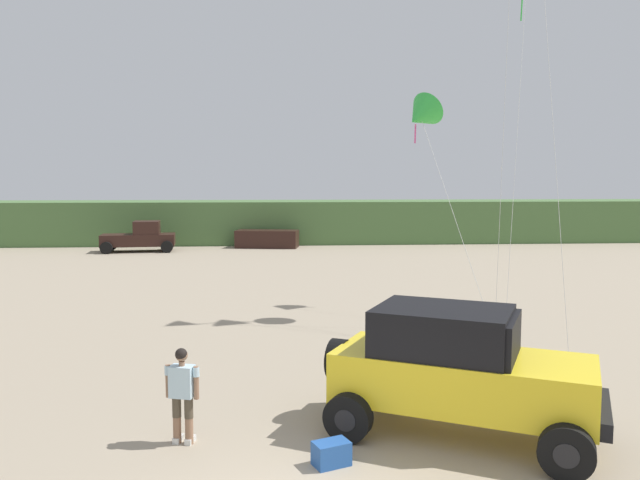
{
  "coord_description": "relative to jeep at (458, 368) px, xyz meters",
  "views": [
    {
      "loc": [
        -0.38,
        -7.71,
        4.45
      ],
      "look_at": [
        0.48,
        3.64,
        3.39
      ],
      "focal_mm": 34.65,
      "sensor_mm": 36.0,
      "label": 1
    }
  ],
  "objects": [
    {
      "name": "dune_ridge",
      "position": [
        -7.57,
        36.34,
        0.34
      ],
      "size": [
        90.0,
        6.34,
        3.08
      ],
      "primitive_type": "cube",
      "color": "#4C703D",
      "rests_on": "ground_plane"
    },
    {
      "name": "jeep",
      "position": [
        0.0,
        0.0,
        0.0
      ],
      "size": [
        5.0,
        4.08,
        2.26
      ],
      "color": "yellow",
      "rests_on": "ground_plane"
    },
    {
      "name": "person_watching",
      "position": [
        -4.79,
        -0.01,
        -0.26
      ],
      "size": [
        0.61,
        0.39,
        1.67
      ],
      "color": "#8C664C",
      "rests_on": "ground_plane"
    },
    {
      "name": "cooler_box",
      "position": [
        -2.34,
        -1.02,
        -1.01
      ],
      "size": [
        0.65,
        0.54,
        0.38
      ],
      "primitive_type": "cube",
      "rotation": [
        0.0,
        0.0,
        0.38
      ],
      "color": "#23519E",
      "rests_on": "ground_plane"
    },
    {
      "name": "distant_pickup",
      "position": [
        -11.83,
        30.16,
        -0.26
      ],
      "size": [
        4.78,
        2.83,
        1.98
      ],
      "color": "black",
      "rests_on": "ground_plane"
    },
    {
      "name": "distant_sedan",
      "position": [
        -3.67,
        32.01,
        -0.6
      ],
      "size": [
        4.44,
        2.42,
        1.2
      ],
      "primitive_type": "cube",
      "rotation": [
        0.0,
        0.0,
        -0.18
      ],
      "color": "black",
      "rests_on": "ground_plane"
    },
    {
      "name": "kite_blue_swept",
      "position": [
        1.47,
        9.27,
        5.39
      ],
      "size": [
        1.97,
        5.59,
        7.28
      ],
      "color": "green",
      "rests_on": "ground_plane"
    }
  ]
}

